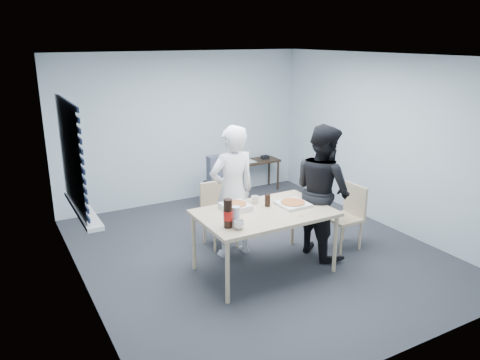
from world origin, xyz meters
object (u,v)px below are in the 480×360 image
chair_right (349,212)px  dining_table (265,216)px  mug_b (255,200)px  backpack (217,169)px  person_white (232,192)px  side_table (256,164)px  soda_bottle (228,214)px  stool (217,188)px  mug_a (239,225)px  chair_far (217,209)px  person_black (322,191)px

chair_right → dining_table: bearing=-178.6°
mug_b → backpack: bearing=77.8°
person_white → mug_b: 0.34m
side_table → soda_bottle: bearing=-125.7°
stool → mug_a: size_ratio=3.97×
chair_right → mug_a: 1.98m
person_white → backpack: person_white is taller
chair_right → mug_a: size_ratio=7.24×
chair_far → stool: size_ratio=1.82×
chair_right → mug_a: (-1.92, -0.34, 0.33)m
person_black → mug_b: person_black is taller
side_table → stool: size_ratio=1.83×
dining_table → soda_bottle: bearing=-160.7°
person_white → mug_b: (0.17, -0.28, -0.05)m
chair_far → side_table: (1.68, 1.77, 0.00)m
backpack → chair_far: bearing=-99.9°
chair_right → stool: 2.39m
person_black → backpack: bearing=12.4°
side_table → backpack: bearing=-152.5°
person_white → dining_table: bearing=101.6°
mug_a → person_black: bearing=14.5°
dining_table → soda_bottle: 0.69m
side_table → soda_bottle: 3.72m
backpack → soda_bottle: size_ratio=1.36×
person_white → person_black: (1.06, -0.53, 0.00)m
mug_b → person_white: bearing=121.6°
backpack → mug_b: 1.95m
person_white → mug_a: size_ratio=14.39×
dining_table → stool: dining_table is taller
chair_far → chair_right: bearing=-32.7°
dining_table → stool: (0.46, 2.24, -0.35)m
side_table → chair_far: bearing=-133.6°
chair_far → person_white: (0.02, -0.42, 0.37)m
mug_a → mug_b: bearing=47.1°
dining_table → person_white: 0.63m
chair_far → side_table: chair_far is taller
chair_far → mug_a: 1.42m
person_white → person_black: bearing=153.4°
chair_right → person_black: person_black is taller
chair_right → side_table: size_ratio=0.99×
chair_right → backpack: backpack is taller
stool → chair_right: bearing=-67.1°
side_table → backpack: size_ratio=2.00×
side_table → mug_b: (-1.49, -2.47, 0.32)m
person_black → mug_a: (-1.47, -0.38, -0.05)m
person_white → soda_bottle: person_white is taller
mug_b → chair_right: bearing=-11.8°
chair_right → stool: (-0.93, 2.20, -0.13)m
mug_a → soda_bottle: bearing=132.4°
chair_far → person_black: person_black is taller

